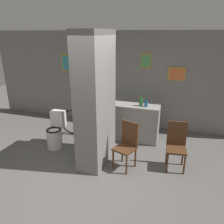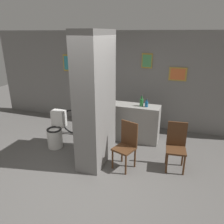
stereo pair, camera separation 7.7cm
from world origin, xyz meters
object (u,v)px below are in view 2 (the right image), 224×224
object	(u,v)px
chair_by_doorway	(176,145)
chair_near_pillar	(126,144)
toilet	(56,132)
bottle_tall	(142,102)
bicycle	(89,124)

from	to	relation	value
chair_by_doorway	chair_near_pillar	bearing A→B (deg)	-169.53
toilet	chair_near_pillar	xyz separation A→B (m)	(1.78, -0.30, 0.15)
chair_by_doorway	toilet	bearing A→B (deg)	173.22
chair_by_doorway	bottle_tall	distance (m)	1.36
bicycle	toilet	bearing A→B (deg)	-127.05
bicycle	bottle_tall	xyz separation A→B (m)	(1.29, 0.17, 0.66)
chair_by_doorway	bicycle	distance (m)	2.29
chair_near_pillar	toilet	bearing A→B (deg)	-169.89
chair_near_pillar	bottle_tall	xyz separation A→B (m)	(0.04, 1.18, 0.50)
bicycle	bottle_tall	world-z (taller)	bottle_tall
toilet	bicycle	size ratio (longest dim) A/B	0.51
chair_near_pillar	chair_by_doorway	distance (m)	0.96
toilet	chair_by_doorway	xyz separation A→B (m)	(2.70, -0.02, 0.15)
toilet	bottle_tall	distance (m)	2.12
bottle_tall	chair_by_doorway	bearing A→B (deg)	-45.50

